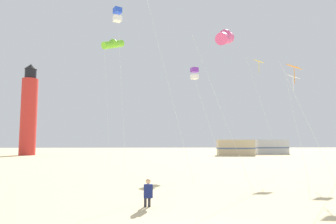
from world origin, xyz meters
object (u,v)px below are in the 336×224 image
kite_box_violet (195,74)px  kite_diamond_gold (259,66)px  kite_tube_rainbow (225,38)px  kite_box_blue (117,15)px  rv_van_silver (271,147)px  kite_diamond_white (293,80)px  rv_van_tan (236,148)px  kite_diamond_orange (295,71)px  lighthouse_distant (29,112)px  kite_tube_lime (113,44)px  kite_flyer_standing (148,192)px

kite_box_violet → kite_diamond_gold: 6.30m
kite_tube_rainbow → kite_box_blue: size_ratio=0.69×
rv_van_silver → kite_diamond_gold: bearing=-118.1°
kite_diamond_gold → kite_diamond_white: size_ratio=1.31×
kite_box_violet → rv_van_tan: size_ratio=1.50×
kite_diamond_gold → rv_van_silver: kite_diamond_gold is taller
kite_diamond_gold → kite_box_blue: bearing=-163.6°
kite_diamond_orange → rv_van_tan: kite_diamond_orange is taller
kite_diamond_gold → kite_diamond_orange: 8.34m
kite_diamond_white → lighthouse_distant: 46.54m
kite_tube_lime → lighthouse_distant: size_ratio=0.75×
kite_tube_lime → kite_tube_rainbow: kite_tube_lime is taller
lighthouse_distant → rv_van_silver: size_ratio=2.54×
lighthouse_distant → kite_diamond_white: bearing=-42.5°
kite_diamond_white → kite_tube_rainbow: bearing=-138.6°
kite_diamond_white → rv_van_tan: kite_diamond_white is taller
kite_tube_rainbow → rv_van_silver: (18.46, 39.77, -7.36)m
kite_box_blue → rv_van_tan: (17.53, 28.34, -11.63)m
kite_diamond_gold → kite_diamond_orange: bearing=-93.1°
kite_diamond_orange → kite_box_blue: (-12.82, 4.08, 5.55)m
kite_diamond_gold → kite_box_violet: bearing=170.7°
kite_box_blue → kite_diamond_gold: bearing=16.4°
kite_box_violet → kite_box_blue: bearing=-145.2°
kite_tube_lime → rv_van_silver: bearing=47.3°
kite_diamond_white → rv_van_silver: (11.40, 33.54, -6.17)m
kite_flyer_standing → kite_tube_rainbow: (4.41, 4.87, 8.13)m
rv_van_tan → rv_van_silver: bearing=32.5°
kite_tube_lime → kite_diamond_gold: bearing=-0.6°
kite_flyer_standing → lighthouse_distant: 48.83m
kite_tube_rainbow → kite_box_violet: size_ratio=0.96×
kite_diamond_gold → lighthouse_distant: bearing=140.9°
kite_flyer_standing → kite_tube_rainbow: 10.46m
kite_diamond_white → kite_diamond_gold: bearing=103.9°
kite_flyer_standing → kite_box_violet: 19.21m
kite_tube_rainbow → kite_box_blue: bearing=136.9°
kite_diamond_white → kite_box_blue: bearing=177.5°
kite_diamond_gold → rv_van_tan: 26.24m
kite_flyer_standing → kite_diamond_orange: size_ratio=0.15×
kite_flyer_standing → kite_tube_lime: bearing=-83.5°
kite_box_violet → rv_van_tan: 26.85m
kite_tube_rainbow → kite_diamond_orange: bearing=26.6°
rv_van_tan → rv_van_silver: 9.42m
lighthouse_distant → kite_box_blue: bearing=-57.1°
kite_diamond_white → lighthouse_distant: lighthouse_distant is taller
kite_tube_lime → kite_tube_rainbow: (8.21, -10.87, -3.14)m
kite_diamond_orange → rv_van_silver: size_ratio=1.21×
kite_diamond_white → lighthouse_distant: bearing=137.5°
rv_van_silver → rv_van_tan: bearing=-155.7°
kite_tube_rainbow → rv_van_tan: kite_tube_rainbow is taller
kite_tube_lime → rv_van_silver: kite_tube_lime is taller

